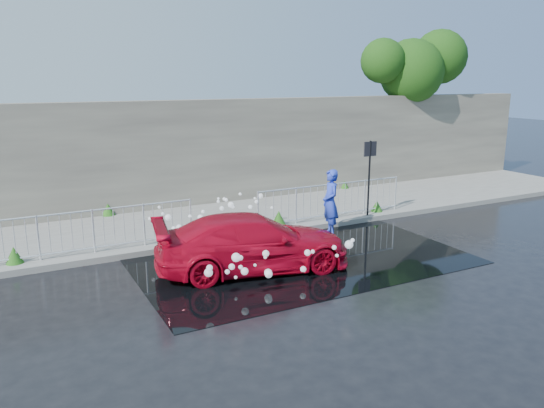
{
  "coord_description": "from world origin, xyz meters",
  "views": [
    {
      "loc": [
        -5.88,
        -9.76,
        4.39
      ],
      "look_at": [
        0.63,
        2.73,
        1.0
      ],
      "focal_mm": 35.0,
      "sensor_mm": 36.0,
      "label": 1
    }
  ],
  "objects": [
    {
      "name": "curb",
      "position": [
        0.0,
        3.0,
        0.08
      ],
      "size": [
        30.0,
        0.25,
        0.16
      ],
      "primitive_type": "cube",
      "color": "slate",
      "rests_on": "ground"
    },
    {
      "name": "retaining_wall",
      "position": [
        0.0,
        7.2,
        1.9
      ],
      "size": [
        30.0,
        0.6,
        3.5
      ],
      "primitive_type": "cube",
      "color": "#564F48",
      "rests_on": "pavement"
    },
    {
      "name": "puddle",
      "position": [
        0.5,
        1.0,
        0.01
      ],
      "size": [
        8.0,
        5.0,
        0.01
      ],
      "primitive_type": "cube",
      "color": "black",
      "rests_on": "ground"
    },
    {
      "name": "sign_post",
      "position": [
        4.2,
        3.1,
        1.72
      ],
      "size": [
        0.45,
        0.06,
        2.5
      ],
      "color": "black",
      "rests_on": "ground"
    },
    {
      "name": "railing_left",
      "position": [
        -4.0,
        3.35,
        0.74
      ],
      "size": [
        5.05,
        0.05,
        1.1
      ],
      "color": "silver",
      "rests_on": "pavement"
    },
    {
      "name": "tree",
      "position": [
        9.76,
        7.41,
        4.82
      ],
      "size": [
        5.01,
        2.64,
        6.33
      ],
      "color": "#332114",
      "rests_on": "ground"
    },
    {
      "name": "weeds",
      "position": [
        -0.3,
        4.43,
        0.34
      ],
      "size": [
        12.17,
        3.93,
        0.44
      ],
      "color": "#1B5717",
      "rests_on": "pavement"
    },
    {
      "name": "railing_right",
      "position": [
        3.0,
        3.35,
        0.74
      ],
      "size": [
        5.05,
        0.05,
        1.1
      ],
      "color": "silver",
      "rests_on": "pavement"
    },
    {
      "name": "person",
      "position": [
        2.28,
        2.33,
        0.94
      ],
      "size": [
        0.6,
        0.77,
        1.88
      ],
      "primitive_type": "imported",
      "rotation": [
        0.0,
        0.0,
        -1.81
      ],
      "color": "blue",
      "rests_on": "ground"
    },
    {
      "name": "red_car",
      "position": [
        -0.86,
        0.81,
        0.65
      ],
      "size": [
        4.77,
        2.64,
        1.31
      ],
      "primitive_type": "imported",
      "rotation": [
        0.0,
        0.0,
        1.38
      ],
      "color": "#AE061E",
      "rests_on": "ground"
    },
    {
      "name": "ground",
      "position": [
        0.0,
        0.0,
        0.0
      ],
      "size": [
        90.0,
        90.0,
        0.0
      ],
      "primitive_type": "plane",
      "color": "black",
      "rests_on": "ground"
    },
    {
      "name": "pavement",
      "position": [
        0.0,
        5.0,
        0.07
      ],
      "size": [
        30.0,
        4.0,
        0.15
      ],
      "primitive_type": "cube",
      "color": "slate",
      "rests_on": "ground"
    },
    {
      "name": "water_spray",
      "position": [
        -1.01,
        1.39,
        0.7
      ],
      "size": [
        3.49,
        5.4,
        0.98
      ],
      "color": "white",
      "rests_on": "ground"
    }
  ]
}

